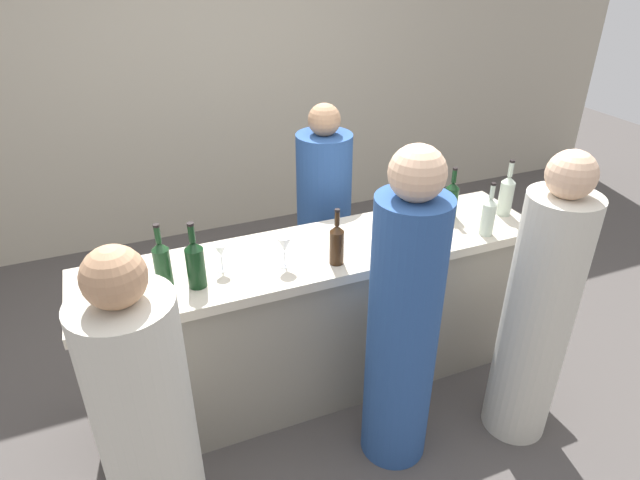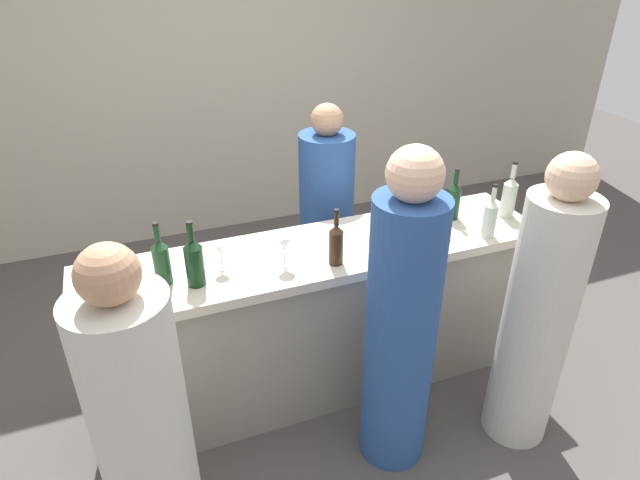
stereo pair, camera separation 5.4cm
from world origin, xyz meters
TOP-DOWN VIEW (x-y plane):
  - ground_plane at (0.00, 0.00)m, footprint 12.00×12.00m
  - back_wall at (0.00, 2.20)m, footprint 8.00×0.10m
  - bar_counter at (0.00, 0.00)m, footprint 2.40×0.55m
  - wine_bottle_leftmost_olive_green at (-0.77, -0.03)m, footprint 0.08×0.08m
  - wine_bottle_second_left_dark_green at (-0.63, -0.10)m, footprint 0.08×0.08m
  - wine_bottle_center_amber_brown at (0.02, -0.16)m, footprint 0.07×0.07m
  - wine_bottle_second_right_dark_green at (0.81, 0.06)m, footprint 0.07×0.07m
  - wine_bottle_rightmost_clear_pale at (0.87, -0.19)m, footprint 0.07×0.07m
  - wine_bottle_far_right_clear_pale at (1.11, -0.03)m, footprint 0.08×0.08m
  - wine_glass_near_left at (-0.21, -0.08)m, footprint 0.08×0.08m
  - wine_glass_near_center at (0.65, -0.04)m, footprint 0.08×0.08m
  - wine_glass_near_right at (-0.50, -0.01)m, footprint 0.06×0.06m
  - wine_glass_far_left at (0.51, 0.14)m, footprint 0.07×0.07m
  - person_left_guest at (-0.95, -0.71)m, footprint 0.42×0.42m
  - person_center_guest at (0.18, -0.55)m, footprint 0.41×0.41m
  - person_right_guest at (0.85, -0.66)m, footprint 0.36×0.36m
  - person_server_behind at (0.28, 0.62)m, footprint 0.34×0.34m

SIDE VIEW (x-z plane):
  - ground_plane at x=0.00m, z-range 0.00..0.00m
  - bar_counter at x=0.00m, z-range 0.00..0.91m
  - person_server_behind at x=0.28m, z-range -0.06..1.40m
  - person_left_guest at x=-0.95m, z-range -0.06..1.45m
  - person_right_guest at x=0.85m, z-range -0.05..1.48m
  - person_center_guest at x=0.18m, z-range -0.05..1.56m
  - wine_glass_near_right at x=-0.50m, z-range 0.94..1.08m
  - wine_glass_far_left at x=0.51m, z-range 0.94..1.08m
  - wine_bottle_center_amber_brown at x=0.02m, z-range 0.87..1.16m
  - wine_bottle_second_right_dark_green at x=0.81m, z-range 0.87..1.17m
  - wine_bottle_rightmost_clear_pale at x=0.87m, z-range 0.87..1.17m
  - wine_glass_near_left at x=-0.21m, z-range 0.94..1.10m
  - wine_glass_near_center at x=0.65m, z-range 0.94..1.10m
  - wine_bottle_leftmost_olive_green at x=-0.77m, z-range 0.87..1.18m
  - wine_bottle_second_left_dark_green at x=-0.63m, z-range 0.87..1.19m
  - wine_bottle_far_right_clear_pale at x=1.11m, z-range 0.87..1.19m
  - back_wall at x=0.00m, z-range 0.00..2.80m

